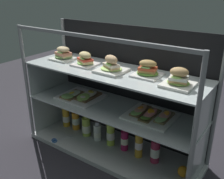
% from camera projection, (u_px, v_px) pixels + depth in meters
% --- Properties ---
extents(ground_plane, '(6.00, 6.00, 0.02)m').
position_uv_depth(ground_plane, '(112.00, 152.00, 2.14)').
color(ground_plane, '#2B282F').
rests_on(ground_plane, ground).
extents(case_base_deck, '(1.43, 0.48, 0.04)m').
position_uv_depth(case_base_deck, '(112.00, 149.00, 2.13)').
color(case_base_deck, '#B8BBBC').
rests_on(case_base_deck, ground).
extents(case_frame, '(1.43, 0.48, 0.99)m').
position_uv_depth(case_frame, '(124.00, 85.00, 2.05)').
color(case_frame, gray).
rests_on(case_frame, ground).
extents(riser_lower_tier, '(1.37, 0.43, 0.35)m').
position_uv_depth(riser_lower_tier, '(112.00, 128.00, 2.05)').
color(riser_lower_tier, silver).
rests_on(riser_lower_tier, case_base_deck).
extents(shelf_lower_glass, '(1.39, 0.44, 0.01)m').
position_uv_depth(shelf_lower_glass, '(112.00, 108.00, 1.98)').
color(shelf_lower_glass, silver).
rests_on(shelf_lower_glass, riser_lower_tier).
extents(riser_upper_tier, '(1.37, 0.43, 0.28)m').
position_uv_depth(riser_upper_tier, '(112.00, 90.00, 1.93)').
color(riser_upper_tier, silver).
rests_on(riser_upper_tier, shelf_lower_glass).
extents(shelf_upper_glass, '(1.39, 0.44, 0.01)m').
position_uv_depth(shelf_upper_glass, '(112.00, 71.00, 1.87)').
color(shelf_upper_glass, silver).
rests_on(shelf_upper_glass, riser_upper_tier).
extents(plated_roll_sandwich_near_left_corner, '(0.18, 0.18, 0.11)m').
position_uv_depth(plated_roll_sandwich_near_left_corner, '(63.00, 54.00, 2.13)').
color(plated_roll_sandwich_near_left_corner, white).
rests_on(plated_roll_sandwich_near_left_corner, shelf_upper_glass).
extents(plated_roll_sandwich_center, '(0.17, 0.17, 0.10)m').
position_uv_depth(plated_roll_sandwich_center, '(85.00, 60.00, 1.98)').
color(plated_roll_sandwich_center, white).
rests_on(plated_roll_sandwich_center, shelf_upper_glass).
extents(plated_roll_sandwich_near_right_corner, '(0.20, 0.20, 0.12)m').
position_uv_depth(plated_roll_sandwich_near_right_corner, '(111.00, 66.00, 1.83)').
color(plated_roll_sandwich_near_right_corner, white).
rests_on(plated_roll_sandwich_near_right_corner, shelf_upper_glass).
extents(plated_roll_sandwich_right_of_center, '(0.19, 0.19, 0.11)m').
position_uv_depth(plated_roll_sandwich_right_of_center, '(148.00, 70.00, 1.75)').
color(plated_roll_sandwich_right_of_center, white).
rests_on(plated_roll_sandwich_right_of_center, shelf_upper_glass).
extents(plated_roll_sandwich_far_right, '(0.19, 0.19, 0.12)m').
position_uv_depth(plated_roll_sandwich_far_right, '(179.00, 79.00, 1.57)').
color(plated_roll_sandwich_far_right, white).
rests_on(plated_roll_sandwich_far_right, shelf_upper_glass).
extents(open_sandwich_tray_far_left, '(0.34, 0.29, 0.06)m').
position_uv_depth(open_sandwich_tray_far_left, '(81.00, 96.00, 2.13)').
color(open_sandwich_tray_far_left, white).
rests_on(open_sandwich_tray_far_left, shelf_lower_glass).
extents(open_sandwich_tray_mid_left, '(0.34, 0.29, 0.06)m').
position_uv_depth(open_sandwich_tray_mid_left, '(150.00, 115.00, 1.83)').
color(open_sandwich_tray_mid_left, white).
rests_on(open_sandwich_tray_mid_left, shelf_lower_glass).
extents(juice_bottle_front_left_end, '(0.07, 0.07, 0.24)m').
position_uv_depth(juice_bottle_front_left_end, '(66.00, 116.00, 2.41)').
color(juice_bottle_front_left_end, gold).
rests_on(juice_bottle_front_left_end, case_base_deck).
extents(juice_bottle_front_second, '(0.07, 0.07, 0.22)m').
position_uv_depth(juice_bottle_front_second, '(76.00, 120.00, 2.35)').
color(juice_bottle_front_second, orange).
rests_on(juice_bottle_front_second, case_base_deck).
extents(juice_bottle_tucked_behind, '(0.07, 0.07, 0.22)m').
position_uv_depth(juice_bottle_tucked_behind, '(86.00, 126.00, 2.26)').
color(juice_bottle_tucked_behind, '#B1CF4B').
rests_on(juice_bottle_tucked_behind, case_base_deck).
extents(juice_bottle_near_post, '(0.07, 0.07, 0.19)m').
position_uv_depth(juice_bottle_near_post, '(97.00, 132.00, 2.20)').
color(juice_bottle_near_post, white).
rests_on(juice_bottle_near_post, case_base_deck).
extents(juice_bottle_back_left, '(0.07, 0.07, 0.24)m').
position_uv_depth(juice_bottle_back_left, '(111.00, 134.00, 2.12)').
color(juice_bottle_back_left, '#AFD345').
rests_on(juice_bottle_back_left, case_base_deck).
extents(juice_bottle_front_middle, '(0.06, 0.06, 0.21)m').
position_uv_depth(juice_bottle_front_middle, '(125.00, 140.00, 2.06)').
color(juice_bottle_front_middle, '#9F194C').
rests_on(juice_bottle_front_middle, case_base_deck).
extents(juice_bottle_back_right, '(0.06, 0.06, 0.25)m').
position_uv_depth(juice_bottle_back_right, '(139.00, 144.00, 1.97)').
color(juice_bottle_back_right, gold).
rests_on(juice_bottle_back_right, case_base_deck).
extents(juice_bottle_back_center, '(0.07, 0.07, 0.22)m').
position_uv_depth(juice_bottle_back_center, '(155.00, 151.00, 1.91)').
color(juice_bottle_back_center, '#A02546').
rests_on(juice_bottle_back_center, case_base_deck).
extents(orange_fruit_beside_bottles, '(0.08, 0.08, 0.08)m').
position_uv_depth(orange_fruit_beside_bottles, '(183.00, 172.00, 1.79)').
color(orange_fruit_beside_bottles, orange).
rests_on(orange_fruit_beside_bottles, case_base_deck).
extents(kitchen_scissors, '(0.14, 0.19, 0.01)m').
position_uv_depth(kitchen_scissors, '(57.00, 140.00, 2.21)').
color(kitchen_scissors, silver).
rests_on(kitchen_scissors, case_base_deck).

